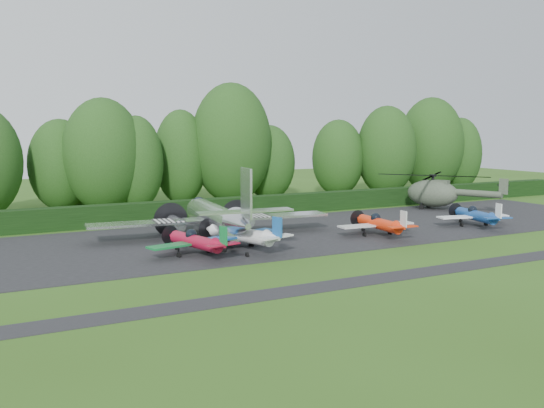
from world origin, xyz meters
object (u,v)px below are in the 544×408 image
transport_plane (217,217)px  sign_board (440,194)px  light_plane_red (196,241)px  light_plane_white (240,234)px  helicopter (433,191)px  light_plane_blue (476,215)px  light_plane_orange (379,224)px

transport_plane → sign_board: 33.71m
transport_plane → light_plane_red: bearing=-132.3°
light_plane_white → helicopter: size_ratio=0.57×
light_plane_red → sign_board: (36.24, 14.50, 0.09)m
transport_plane → light_plane_red: size_ratio=2.86×
light_plane_red → light_plane_blue: (26.85, 0.00, 0.01)m
light_plane_white → sign_board: 35.54m
light_plane_red → light_plane_orange: size_ratio=0.99×
light_plane_red → light_plane_orange: light_plane_orange is taller
light_plane_white → helicopter: 29.93m
transport_plane → light_plane_white: 4.92m
light_plane_white → light_plane_red: bearing=-155.8°
light_plane_orange → light_plane_blue: size_ratio=1.00×
light_plane_red → light_plane_blue: bearing=13.3°
sign_board → light_plane_white: bearing=-150.8°
helicopter → transport_plane: bearing=-144.6°
transport_plane → light_plane_orange: bearing=-28.3°
light_plane_red → helicopter: bearing=32.2°
light_plane_orange → sign_board: bearing=31.2°
light_plane_red → helicopter: size_ratio=0.50×
light_plane_orange → helicopter: helicopter is taller
light_plane_blue → sign_board: light_plane_blue is taller
helicopter → sign_board: (4.58, 3.69, -0.92)m
sign_board → light_plane_red: bearing=-152.4°
light_plane_blue → sign_board: 17.27m
light_plane_orange → sign_board: 24.62m
light_plane_blue → light_plane_white: bearing=165.9°
helicopter → sign_board: bearing=63.0°
light_plane_red → transport_plane: bearing=67.2°
helicopter → sign_board: size_ratio=4.64×
light_plane_white → helicopter: (28.04, 10.43, 0.87)m
transport_plane → sign_board: bearing=9.7°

